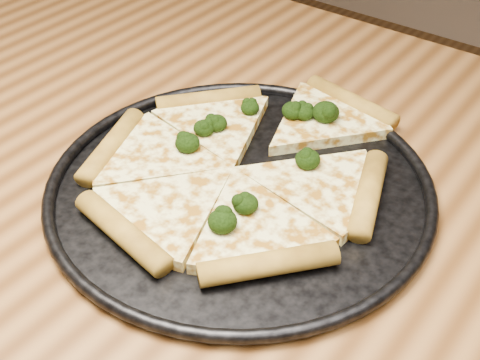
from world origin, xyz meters
The scene contains 4 objects.
dining_table centered at (0.00, 0.00, 0.66)m, with size 1.20×0.90×0.75m.
pizza_pan centered at (0.01, 0.01, 0.76)m, with size 0.40×0.40×0.02m.
pizza centered at (0.00, 0.03, 0.77)m, with size 0.33×0.37×0.02m.
broccoli_florets centered at (0.00, 0.07, 0.78)m, with size 0.15×0.25×0.02m.
Camera 1 is at (0.32, -0.40, 1.18)m, focal length 48.80 mm.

